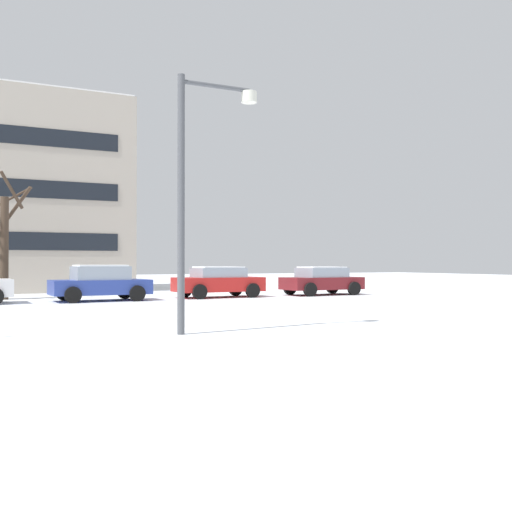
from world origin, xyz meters
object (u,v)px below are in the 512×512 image
street_lamp (196,175)px  parked_car_blue (100,283)px  parked_car_red (218,281)px  parked_car_maroon (322,280)px

street_lamp → parked_car_blue: size_ratio=1.44×
parked_car_blue → parked_car_red: parked_car_blue is taller
street_lamp → parked_car_red: bearing=65.7°
parked_car_maroon → street_lamp: bearing=-131.8°
street_lamp → parked_car_blue: (0.34, 12.17, -2.74)m
street_lamp → parked_car_red: (5.58, 12.35, -2.76)m
parked_car_red → parked_car_maroon: (5.24, -0.27, -0.01)m
parked_car_maroon → parked_car_red: bearing=177.0°
parked_car_blue → parked_car_red: bearing=2.0°
parked_car_red → parked_car_maroon: size_ratio=1.02×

